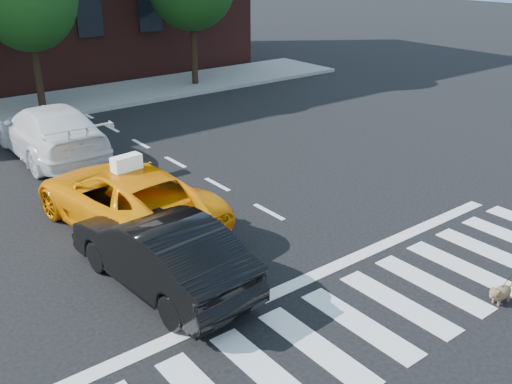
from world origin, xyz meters
TOP-DOWN VIEW (x-y plane):
  - ground at (0.00, 0.00)m, footprint 120.00×120.00m
  - crosswalk at (0.00, 0.00)m, footprint 13.00×2.40m
  - stop_line at (0.00, 1.60)m, footprint 12.00×0.30m
  - sidewalk_far at (0.00, 17.50)m, footprint 30.00×4.00m
  - taxi at (-1.40, 5.80)m, footprint 2.91×5.38m
  - black_sedan at (-2.00, 3.15)m, footprint 1.85×4.40m
  - white_suv at (-1.06, 11.60)m, footprint 2.29×5.47m
  - dog at (2.43, -1.10)m, footprint 0.63×0.28m
  - taxi_sign at (-1.40, 5.60)m, footprint 0.68×0.35m

SIDE VIEW (x-z plane):
  - ground at x=0.00m, z-range 0.00..0.00m
  - crosswalk at x=0.00m, z-range 0.00..0.01m
  - stop_line at x=0.00m, z-range 0.00..0.01m
  - sidewalk_far at x=0.00m, z-range 0.00..0.15m
  - dog at x=2.43m, z-range 0.03..0.39m
  - black_sedan at x=-2.00m, z-range 0.00..1.41m
  - taxi at x=-1.40m, z-range 0.00..1.43m
  - white_suv at x=-1.06m, z-range 0.00..1.58m
  - taxi_sign at x=-1.40m, z-range 1.43..1.75m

